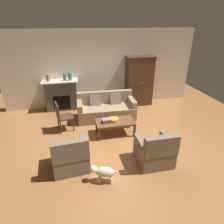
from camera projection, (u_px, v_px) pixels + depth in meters
ground_plane at (117, 137)px, 5.56m from camera, size 9.60×9.60×0.00m
back_wall at (101, 69)px, 7.20m from camera, size 7.20×0.10×2.80m
fireplace at (61, 95)px, 7.05m from camera, size 1.26×0.48×1.12m
armoire at (139, 81)px, 7.38m from camera, size 1.06×0.57×1.88m
couch at (106, 109)px, 6.54m from camera, size 1.95×0.91×0.86m
coffee_table at (115, 123)px, 5.57m from camera, size 1.10×0.60×0.42m
fruit_bowl at (114, 120)px, 5.56m from camera, size 0.29×0.29×0.07m
book_stack at (107, 121)px, 5.45m from camera, size 0.25×0.18×0.11m
mantel_vase_terracotta at (48, 78)px, 6.67m from camera, size 0.12×0.12×0.25m
mantel_vase_slate at (64, 77)px, 6.77m from camera, size 0.10×0.10×0.25m
mantel_vase_jade at (70, 76)px, 6.80m from camera, size 0.15×0.15×0.28m
armchair_near_left at (71, 157)px, 4.26m from camera, size 0.84×0.83×0.88m
armchair_near_right at (155, 152)px, 4.42m from camera, size 0.78×0.77×0.88m
side_chair_wooden at (62, 115)px, 5.69m from camera, size 0.53×0.53×0.90m
dog at (104, 172)px, 3.92m from camera, size 0.56×0.30×0.39m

